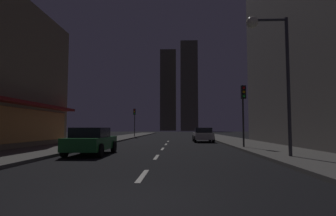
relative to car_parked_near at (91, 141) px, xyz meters
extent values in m
cube|color=black|center=(3.60, 22.49, -0.79)|extent=(78.00, 136.00, 0.10)
cube|color=#605E59|center=(10.60, 22.49, -0.67)|extent=(4.00, 76.00, 0.15)
cube|color=#605E59|center=(-3.40, 22.49, -0.67)|extent=(4.00, 76.00, 0.15)
cube|color=silver|center=(3.60, -6.31, -0.73)|extent=(0.16, 2.20, 0.01)
cube|color=silver|center=(3.60, -1.11, -0.73)|extent=(0.16, 2.20, 0.01)
cube|color=silver|center=(3.60, 4.09, -0.73)|extent=(0.16, 2.20, 0.01)
cube|color=silver|center=(3.60, 9.29, -0.73)|extent=(0.16, 2.20, 0.01)
cube|color=silver|center=(3.60, 14.49, -0.73)|extent=(0.16, 2.20, 0.01)
cube|color=#4B4738|center=(-0.40, 124.53, 19.94)|extent=(8.03, 6.40, 41.36)
cube|color=#4C4839|center=(9.90, 114.28, 20.48)|extent=(8.04, 6.77, 42.45)
cube|color=#1E722D|center=(0.00, 0.05, -0.13)|extent=(1.80, 4.20, 0.65)
cube|color=black|center=(0.00, -0.15, 0.43)|extent=(1.64, 2.00, 0.55)
cylinder|color=black|center=(-0.88, 1.45, -0.40)|extent=(0.22, 0.68, 0.68)
cylinder|color=black|center=(0.88, 1.45, -0.40)|extent=(0.22, 0.68, 0.68)
cylinder|color=black|center=(-0.88, -1.35, -0.40)|extent=(0.22, 0.68, 0.68)
cylinder|color=black|center=(0.88, -1.35, -0.40)|extent=(0.22, 0.68, 0.68)
sphere|color=white|center=(-0.55, 2.10, -0.08)|extent=(0.18, 0.18, 0.18)
sphere|color=white|center=(0.55, 2.10, -0.08)|extent=(0.18, 0.18, 0.18)
cube|color=silver|center=(7.20, 13.58, -0.13)|extent=(1.80, 4.20, 0.65)
cube|color=black|center=(7.20, 13.38, 0.43)|extent=(1.64, 2.00, 0.55)
cylinder|color=black|center=(6.32, 14.98, -0.40)|extent=(0.22, 0.68, 0.68)
cylinder|color=black|center=(8.08, 14.98, -0.40)|extent=(0.22, 0.68, 0.68)
cylinder|color=black|center=(6.32, 12.18, -0.40)|extent=(0.22, 0.68, 0.68)
cylinder|color=black|center=(8.08, 12.18, -0.40)|extent=(0.22, 0.68, 0.68)
sphere|color=white|center=(6.65, 15.63, -0.08)|extent=(0.18, 0.18, 0.18)
sphere|color=white|center=(7.75, 15.63, -0.08)|extent=(0.18, 0.18, 0.18)
cylinder|color=gold|center=(-2.30, 10.77, -0.32)|extent=(0.22, 0.22, 0.55)
sphere|color=gold|center=(-2.30, 10.77, -0.04)|extent=(0.21, 0.21, 0.21)
cylinder|color=gold|center=(-2.30, 10.77, -0.56)|extent=(0.30, 0.30, 0.06)
cylinder|color=gold|center=(-2.46, 10.77, -0.29)|extent=(0.10, 0.10, 0.10)
cylinder|color=gold|center=(-2.14, 10.77, -0.29)|extent=(0.10, 0.10, 0.10)
cylinder|color=#2D2D2D|center=(9.10, 4.18, 1.51)|extent=(0.12, 0.12, 4.20)
cube|color=black|center=(9.10, 3.98, 3.11)|extent=(0.32, 0.24, 0.90)
sphere|color=red|center=(9.10, 3.85, 3.39)|extent=(0.18, 0.18, 0.18)
sphere|color=#F2B20C|center=(9.10, 3.85, 3.11)|extent=(0.18, 0.18, 0.18)
sphere|color=#19D833|center=(9.10, 3.85, 2.83)|extent=(0.18, 0.18, 0.18)
cylinder|color=#2D2D2D|center=(-1.90, 26.37, 1.51)|extent=(0.12, 0.12, 4.20)
cube|color=black|center=(-1.90, 26.17, 3.11)|extent=(0.32, 0.24, 0.90)
sphere|color=red|center=(-1.90, 26.04, 3.39)|extent=(0.18, 0.18, 0.18)
sphere|color=#F2B20C|center=(-1.90, 26.04, 3.11)|extent=(0.18, 0.18, 0.18)
sphere|color=#19D833|center=(-1.90, 26.04, 2.83)|extent=(0.18, 0.18, 0.18)
cylinder|color=#38383D|center=(9.80, -1.78, 2.66)|extent=(0.16, 0.16, 6.50)
cylinder|color=#38383D|center=(9.00, -1.78, 5.81)|extent=(1.60, 0.12, 0.12)
sphere|color=#FCF7CC|center=(8.20, -1.78, 5.71)|extent=(0.56, 0.56, 0.56)
camera|label=1|loc=(4.66, -14.55, 0.69)|focal=29.17mm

